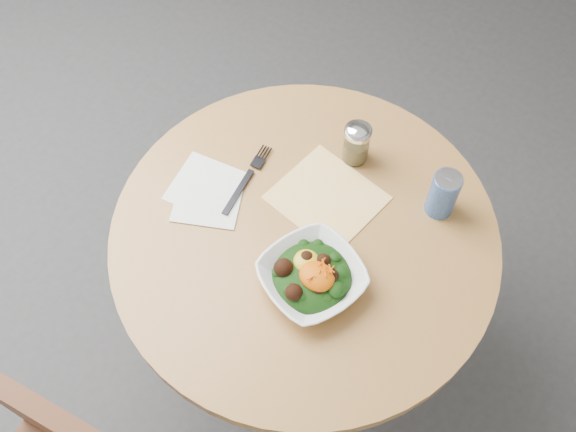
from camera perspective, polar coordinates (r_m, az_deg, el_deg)
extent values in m
plane|color=#303033|center=(2.16, 1.02, -11.18)|extent=(6.00, 6.00, 0.00)
cylinder|color=black|center=(2.15, 1.03, -11.04)|extent=(0.52, 0.52, 0.03)
cylinder|color=black|center=(1.83, 1.20, -7.46)|extent=(0.10, 0.10, 0.71)
cylinder|color=#C78A48|center=(1.49, 1.46, -1.78)|extent=(0.90, 0.90, 0.04)
cube|color=#502C16|center=(1.47, -18.99, -17.69)|extent=(0.40, 0.08, 0.48)
cube|color=#F69F0C|center=(1.52, 3.47, 1.64)|extent=(0.26, 0.25, 0.00)
cube|color=white|center=(1.55, -7.38, 2.67)|extent=(0.18, 0.18, 0.00)
cube|color=white|center=(1.53, -7.09, 1.61)|extent=(0.20, 0.20, 0.00)
imported|color=white|center=(1.40, 2.13, -5.44)|extent=(0.28, 0.28, 0.05)
ellipsoid|color=black|center=(1.40, 2.13, -5.47)|extent=(0.18, 0.18, 0.06)
ellipsoid|color=gold|center=(1.38, 1.63, -3.99)|extent=(0.06, 0.06, 0.02)
ellipsoid|color=#E96305|center=(1.36, 2.59, -5.37)|extent=(0.08, 0.07, 0.04)
cube|color=black|center=(1.53, -4.45, 2.15)|extent=(0.04, 0.14, 0.00)
cube|color=black|center=(1.58, -2.44, 5.19)|extent=(0.04, 0.08, 0.00)
cylinder|color=silver|center=(1.56, 6.08, 6.28)|extent=(0.06, 0.06, 0.09)
cylinder|color=olive|center=(1.57, 6.01, 5.82)|extent=(0.05, 0.05, 0.05)
cylinder|color=silver|center=(1.52, 6.27, 7.46)|extent=(0.07, 0.07, 0.01)
ellipsoid|color=silver|center=(1.51, 6.29, 7.59)|extent=(0.06, 0.06, 0.03)
cylinder|color=navy|center=(1.50, 13.62, 1.89)|extent=(0.07, 0.07, 0.12)
cylinder|color=silver|center=(1.45, 14.12, 3.22)|extent=(0.06, 0.06, 0.00)
cube|color=silver|center=(1.45, 14.26, 3.50)|extent=(0.01, 0.02, 0.00)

